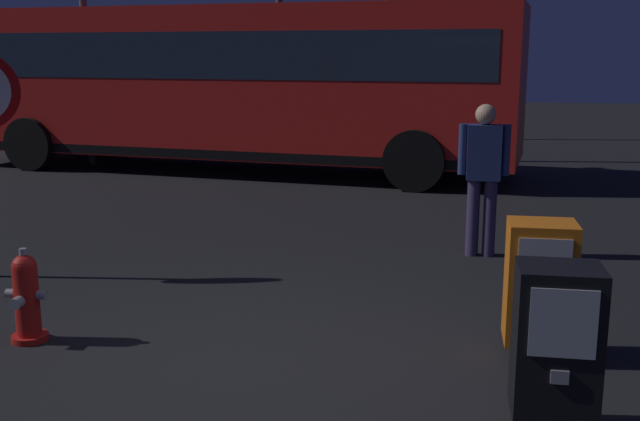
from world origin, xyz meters
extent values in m
plane|color=black|center=(0.00, 0.00, 0.00)|extent=(60.00, 60.00, 0.00)
cylinder|color=red|center=(-1.83, 0.17, 0.03)|extent=(0.28, 0.28, 0.05)
cylinder|color=red|center=(-1.83, 0.17, 0.33)|extent=(0.19, 0.19, 0.55)
sphere|color=red|center=(-1.83, 0.17, 0.60)|extent=(0.19, 0.19, 0.19)
cylinder|color=gray|center=(-1.83, 0.17, 0.72)|extent=(0.06, 0.06, 0.05)
cylinder|color=gray|center=(-1.83, 0.03, 0.35)|extent=(0.09, 0.08, 0.09)
cylinder|color=gray|center=(-1.96, 0.17, 0.38)|extent=(0.07, 0.07, 0.07)
cylinder|color=gray|center=(-1.70, 0.17, 0.38)|extent=(0.07, 0.07, 0.07)
cylinder|color=black|center=(1.87, 0.36, 0.06)|extent=(0.04, 0.04, 0.12)
cylinder|color=black|center=(2.21, 0.36, 0.06)|extent=(0.04, 0.04, 0.12)
cylinder|color=black|center=(1.87, 0.64, 0.06)|extent=(0.04, 0.04, 0.12)
cylinder|color=black|center=(2.21, 0.64, 0.06)|extent=(0.04, 0.04, 0.12)
cube|color=orange|center=(2.04, 0.50, 0.57)|extent=(0.48, 0.40, 0.90)
cube|color=#B2B7BF|center=(2.04, 0.30, 0.75)|extent=(0.36, 0.01, 0.40)
cube|color=gray|center=(2.04, 0.29, 0.43)|extent=(0.10, 0.02, 0.08)
cylinder|color=black|center=(1.83, -0.51, 0.06)|extent=(0.04, 0.04, 0.12)
cylinder|color=black|center=(2.17, -0.51, 0.06)|extent=(0.04, 0.04, 0.12)
cube|color=black|center=(2.00, -0.65, 0.57)|extent=(0.48, 0.40, 0.90)
cube|color=#B2B7BF|center=(2.00, -0.86, 0.75)|extent=(0.36, 0.01, 0.40)
cube|color=gray|center=(2.00, -0.86, 0.43)|extent=(0.10, 0.02, 0.08)
cylinder|color=#382D51|center=(1.65, 3.32, 0.42)|extent=(0.14, 0.14, 0.85)
cylinder|color=#382D51|center=(1.83, 3.32, 0.42)|extent=(0.14, 0.14, 0.85)
cube|color=navy|center=(1.74, 3.32, 1.15)|extent=(0.36, 0.20, 0.60)
sphere|color=tan|center=(1.74, 3.32, 1.56)|extent=(0.22, 0.22, 0.22)
cylinder|color=navy|center=(1.51, 3.32, 1.18)|extent=(0.09, 0.09, 0.55)
cylinder|color=navy|center=(1.97, 3.32, 1.18)|extent=(0.09, 0.09, 0.55)
cube|color=red|center=(-2.62, 8.90, 1.67)|extent=(10.75, 3.94, 2.65)
cube|color=#1E2838|center=(-2.62, 8.90, 2.15)|extent=(10.13, 3.88, 0.80)
cube|color=black|center=(-2.62, 8.90, 0.45)|extent=(10.54, 3.92, 0.16)
cylinder|color=black|center=(0.84, 7.15, 0.50)|extent=(1.03, 0.42, 1.00)
cylinder|color=black|center=(1.19, 9.62, 0.50)|extent=(1.03, 0.42, 1.00)
cylinder|color=black|center=(-6.43, 8.17, 0.50)|extent=(1.03, 0.42, 1.00)
cylinder|color=black|center=(-6.08, 10.65, 0.50)|extent=(1.03, 0.42, 1.00)
camera|label=1|loc=(1.33, -4.95, 2.22)|focal=42.37mm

